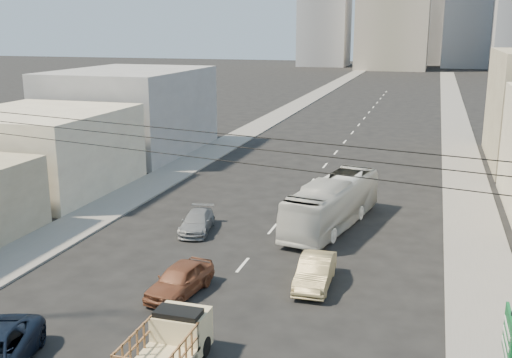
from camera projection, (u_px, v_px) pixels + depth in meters
The scene contains 14 objects.
sidewalk_left at pixel (284, 112), 86.22m from camera, with size 3.50×180.00×0.12m, color slate.
sidewalk_right at pixel (455, 119), 79.72m from camera, with size 3.50×180.00×0.12m, color slate.
lane_dashes at pixel (349, 137), 67.19m from camera, with size 0.15×104.00×0.01m.
flatbed_pickup at pixel (169, 342), 21.26m from camera, with size 1.95×4.41×1.90m.
city_bus at pixel (332, 203), 36.65m from camera, with size 2.49×10.65×2.97m, color beige.
sedan_brown at pixel (180, 280), 27.41m from camera, with size 1.70×4.23×1.44m, color brown.
sedan_tan at pixel (315, 272), 28.33m from camera, with size 1.49×4.27×1.41m, color tan.
sedan_grey at pixel (197, 222), 35.95m from camera, with size 1.67×4.10×1.19m, color gray.
green_sign at pixel (507, 356), 15.34m from camera, with size 0.18×1.60×5.00m.
overhead_wires at pixel (108, 134), 17.14m from camera, with size 23.01×5.02×0.72m.
bldg_left_mid at pixel (42, 150), 44.76m from camera, with size 11.00×12.00×6.00m, color #B9AC95.
bldg_left_far at pixel (131, 111), 58.59m from camera, with size 12.00×16.00×8.00m, color gray.
midrise_ne at pixel (473, 0), 179.94m from camera, with size 16.00×16.00×40.00m, color gray.
midrise_nw at pixel (325, 11), 188.19m from camera, with size 15.00×15.00×34.00m, color gray.
Camera 1 is at (8.91, -13.51, 11.93)m, focal length 42.00 mm.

